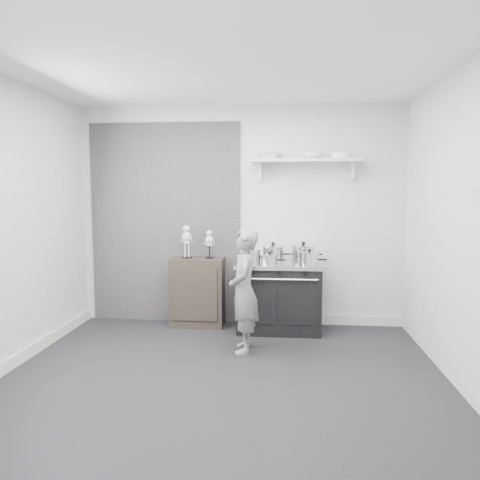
# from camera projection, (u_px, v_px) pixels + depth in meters

# --- Properties ---
(ground) EXTENTS (4.00, 4.00, 0.00)m
(ground) POSITION_uv_depth(u_px,v_px,m) (222.00, 378.00, 4.17)
(ground) COLOR black
(ground) RESTS_ON ground
(room_shell) EXTENTS (4.02, 3.62, 2.71)m
(room_shell) POSITION_uv_depth(u_px,v_px,m) (213.00, 193.00, 4.15)
(room_shell) COLOR #B6B6B4
(room_shell) RESTS_ON ground
(wall_shelf) EXTENTS (1.30, 0.26, 0.24)m
(wall_shelf) POSITION_uv_depth(u_px,v_px,m) (306.00, 161.00, 5.54)
(wall_shelf) COLOR silver
(wall_shelf) RESTS_ON room_shell
(stove) EXTENTS (1.02, 0.64, 0.82)m
(stove) POSITION_uv_depth(u_px,v_px,m) (279.00, 296.00, 5.54)
(stove) COLOR black
(stove) RESTS_ON ground
(side_cabinet) EXTENTS (0.64, 0.38, 0.84)m
(side_cabinet) POSITION_uv_depth(u_px,v_px,m) (198.00, 292.00, 5.76)
(side_cabinet) COLOR black
(side_cabinet) RESTS_ON ground
(child) EXTENTS (0.34, 0.49, 1.27)m
(child) POSITION_uv_depth(u_px,v_px,m) (244.00, 291.00, 4.80)
(child) COLOR slate
(child) RESTS_ON ground
(pot_front_left) EXTENTS (0.29, 0.20, 0.20)m
(pot_front_left) POSITION_uv_depth(u_px,v_px,m) (252.00, 256.00, 5.43)
(pot_front_left) COLOR silver
(pot_front_left) RESTS_ON stove
(pot_back_left) EXTENTS (0.35, 0.26, 0.23)m
(pot_back_left) POSITION_uv_depth(u_px,v_px,m) (273.00, 253.00, 5.60)
(pot_back_left) COLOR silver
(pot_back_left) RESTS_ON stove
(pot_back_right) EXTENTS (0.36, 0.28, 0.24)m
(pot_back_right) POSITION_uv_depth(u_px,v_px,m) (303.00, 253.00, 5.56)
(pot_back_right) COLOR silver
(pot_back_right) RESTS_ON stove
(pot_front_right) EXTENTS (0.31, 0.22, 0.19)m
(pot_front_right) POSITION_uv_depth(u_px,v_px,m) (309.00, 259.00, 5.27)
(pot_front_right) COLOR silver
(pot_front_right) RESTS_ON stove
(pot_front_center) EXTENTS (0.29, 0.20, 0.15)m
(pot_front_center) POSITION_uv_depth(u_px,v_px,m) (270.00, 259.00, 5.36)
(pot_front_center) COLOR silver
(pot_front_center) RESTS_ON stove
(skeleton_full) EXTENTS (0.13, 0.08, 0.46)m
(skeleton_full) POSITION_uv_depth(u_px,v_px,m) (187.00, 239.00, 5.71)
(skeleton_full) COLOR beige
(skeleton_full) RESTS_ON side_cabinet
(skeleton_torso) EXTENTS (0.11, 0.07, 0.40)m
(skeleton_torso) POSITION_uv_depth(u_px,v_px,m) (209.00, 242.00, 5.69)
(skeleton_torso) COLOR beige
(skeleton_torso) RESTS_ON side_cabinet
(bowl_large) EXTENTS (0.29, 0.29, 0.07)m
(bowl_large) POSITION_uv_depth(u_px,v_px,m) (269.00, 156.00, 5.57)
(bowl_large) COLOR white
(bowl_large) RESTS_ON wall_shelf
(bowl_small) EXTENTS (0.23, 0.23, 0.07)m
(bowl_small) POSITION_uv_depth(u_px,v_px,m) (312.00, 155.00, 5.52)
(bowl_small) COLOR white
(bowl_small) RESTS_ON wall_shelf
(plate_stack) EXTENTS (0.24, 0.24, 0.06)m
(plate_stack) POSITION_uv_depth(u_px,v_px,m) (341.00, 156.00, 5.49)
(plate_stack) COLOR white
(plate_stack) RESTS_ON wall_shelf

